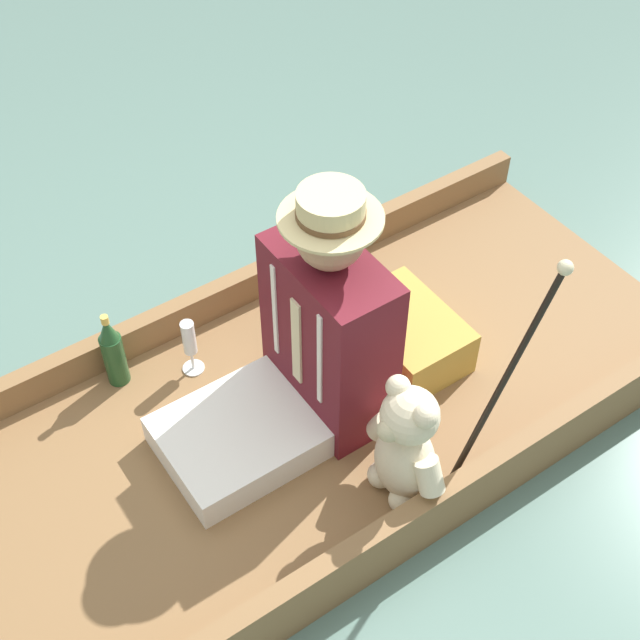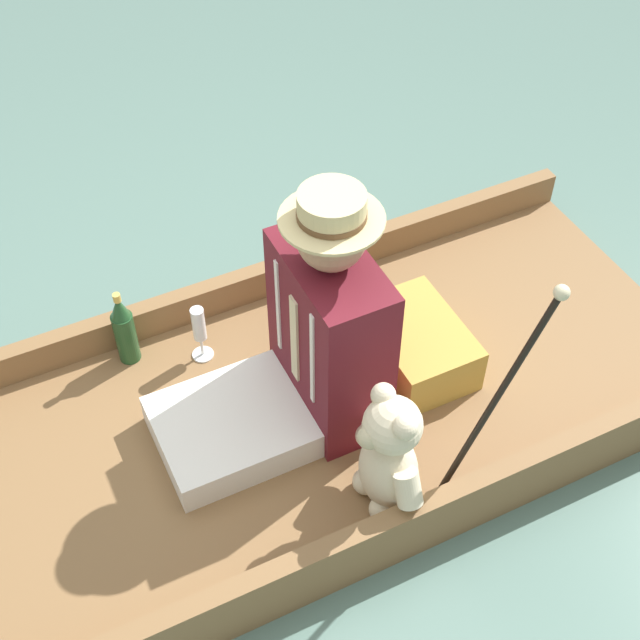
% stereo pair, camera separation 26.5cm
% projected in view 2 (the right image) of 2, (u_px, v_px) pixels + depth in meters
% --- Properties ---
extents(ground_plane, '(16.00, 16.00, 0.00)m').
position_uv_depth(ground_plane, '(268.00, 441.00, 2.97)').
color(ground_plane, slate).
extents(punt_boat, '(1.16, 3.01, 0.23)m').
position_uv_depth(punt_boat, '(267.00, 429.00, 2.92)').
color(punt_boat, brown).
rests_on(punt_boat, ground_plane).
extents(seat_cushion, '(0.41, 0.29, 0.18)m').
position_uv_depth(seat_cushion, '(416.00, 345.00, 3.01)').
color(seat_cushion, '#B7933D').
rests_on(seat_cushion, punt_boat).
extents(seated_person, '(0.44, 0.72, 0.87)m').
position_uv_depth(seated_person, '(309.00, 345.00, 2.71)').
color(seated_person, white).
rests_on(seated_person, punt_boat).
extents(teddy_bear, '(0.33, 0.19, 0.47)m').
position_uv_depth(teddy_bear, '(388.00, 456.00, 2.54)').
color(teddy_bear, beige).
rests_on(teddy_bear, punt_boat).
extents(wine_glass, '(0.07, 0.07, 0.23)m').
position_uv_depth(wine_glass, '(199.00, 328.00, 2.99)').
color(wine_glass, silver).
rests_on(wine_glass, punt_boat).
extents(walking_cane, '(0.04, 0.31, 0.77)m').
position_uv_depth(walking_cane, '(507.00, 382.00, 2.43)').
color(walking_cane, black).
rests_on(walking_cane, punt_boat).
extents(champagne_bottle, '(0.07, 0.07, 0.31)m').
position_uv_depth(champagne_bottle, '(124.00, 329.00, 2.98)').
color(champagne_bottle, '#1E4723').
rests_on(champagne_bottle, punt_boat).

